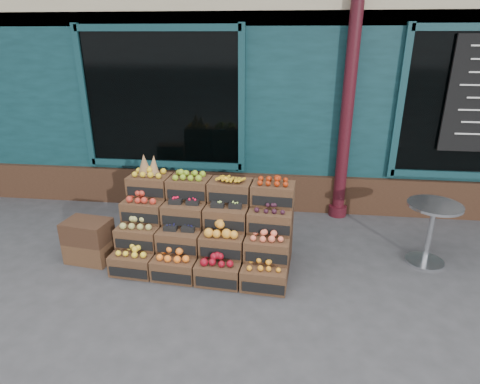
# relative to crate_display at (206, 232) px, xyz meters

# --- Properties ---
(ground) EXTENTS (60.00, 60.00, 0.00)m
(ground) POSITION_rel_crate_display_xyz_m (0.60, -0.43, -0.40)
(ground) COLOR #373739
(ground) RESTS_ON ground
(shop_facade) EXTENTS (12.00, 6.24, 4.80)m
(shop_facade) POSITION_rel_crate_display_xyz_m (0.60, 4.68, 1.99)
(shop_facade) COLOR #103237
(shop_facade) RESTS_ON ground
(crate_display) EXTENTS (2.16, 1.17, 1.31)m
(crate_display) POSITION_rel_crate_display_xyz_m (0.00, 0.00, 0.00)
(crate_display) COLOR #482E1C
(crate_display) RESTS_ON ground
(spare_crates) EXTENTS (0.59, 0.44, 0.54)m
(spare_crates) POSITION_rel_crate_display_xyz_m (-1.46, -0.16, -0.13)
(spare_crates) COLOR #482E1C
(spare_crates) RESTS_ON ground
(bistro_table) EXTENTS (0.64, 0.64, 0.80)m
(bistro_table) POSITION_rel_crate_display_xyz_m (2.74, 0.29, 0.09)
(bistro_table) COLOR silver
(bistro_table) RESTS_ON ground
(shopkeeper) EXTENTS (0.77, 0.65, 1.78)m
(shopkeeper) POSITION_rel_crate_display_xyz_m (-1.50, 2.33, 0.49)
(shopkeeper) COLOR #154C22
(shopkeeper) RESTS_ON ground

